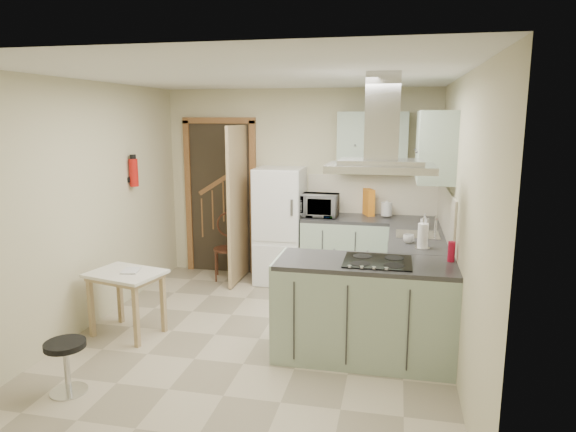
% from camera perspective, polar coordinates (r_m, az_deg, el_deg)
% --- Properties ---
extents(floor, '(4.20, 4.20, 0.00)m').
position_cam_1_polar(floor, '(5.18, -3.22, -13.45)').
color(floor, '#B5A88D').
rests_on(floor, ground).
extents(ceiling, '(4.20, 4.20, 0.00)m').
position_cam_1_polar(ceiling, '(4.73, -3.56, 15.31)').
color(ceiling, silver).
rests_on(ceiling, back_wall).
extents(back_wall, '(3.60, 0.00, 3.60)m').
position_cam_1_polar(back_wall, '(6.82, 1.30, 3.48)').
color(back_wall, beige).
rests_on(back_wall, floor).
extents(left_wall, '(0.00, 4.20, 4.20)m').
position_cam_1_polar(left_wall, '(5.55, -21.60, 0.96)').
color(left_wall, beige).
rests_on(left_wall, floor).
extents(right_wall, '(0.00, 4.20, 4.20)m').
position_cam_1_polar(right_wall, '(4.66, 18.46, -0.62)').
color(right_wall, beige).
rests_on(right_wall, floor).
extents(doorway, '(1.10, 0.12, 2.10)m').
position_cam_1_polar(doorway, '(7.11, -7.50, 2.07)').
color(doorway, brown).
rests_on(doorway, floor).
extents(fridge, '(0.60, 0.60, 1.50)m').
position_cam_1_polar(fridge, '(6.66, -0.89, -1.07)').
color(fridge, white).
rests_on(fridge, floor).
extents(counter_back, '(1.08, 0.60, 0.90)m').
position_cam_1_polar(counter_back, '(6.60, 6.44, -3.94)').
color(counter_back, '#9EB2A0').
rests_on(counter_back, floor).
extents(counter_right, '(0.60, 1.95, 0.90)m').
position_cam_1_polar(counter_right, '(5.92, 13.93, -5.94)').
color(counter_right, '#9EB2A0').
rests_on(counter_right, floor).
extents(splashback, '(1.68, 0.02, 0.50)m').
position_cam_1_polar(splashback, '(6.71, 9.36, 2.36)').
color(splashback, beige).
rests_on(splashback, counter_back).
extents(wall_cabinet_back, '(0.85, 0.35, 0.70)m').
position_cam_1_polar(wall_cabinet_back, '(6.48, 9.39, 8.27)').
color(wall_cabinet_back, '#9EB2A0').
rests_on(wall_cabinet_back, back_wall).
extents(wall_cabinet_right, '(0.35, 0.90, 0.70)m').
position_cam_1_polar(wall_cabinet_right, '(5.42, 16.03, 7.48)').
color(wall_cabinet_right, '#9EB2A0').
rests_on(wall_cabinet_right, right_wall).
extents(peninsula, '(1.55, 0.65, 0.90)m').
position_cam_1_polar(peninsula, '(4.69, 8.50, -10.30)').
color(peninsula, '#9EB2A0').
rests_on(peninsula, floor).
extents(hob, '(0.58, 0.50, 0.01)m').
position_cam_1_polar(hob, '(4.54, 9.92, -4.99)').
color(hob, black).
rests_on(hob, peninsula).
extents(extractor_hood, '(0.90, 0.55, 0.10)m').
position_cam_1_polar(extractor_hood, '(4.39, 10.28, 5.29)').
color(extractor_hood, silver).
rests_on(extractor_hood, ceiling).
extents(sink, '(0.45, 0.40, 0.01)m').
position_cam_1_polar(sink, '(5.64, 14.19, -2.02)').
color(sink, silver).
rests_on(sink, counter_right).
extents(fire_extinguisher, '(0.10, 0.10, 0.32)m').
position_cam_1_polar(fire_extinguisher, '(6.25, -16.77, 4.63)').
color(fire_extinguisher, '#B2140F').
rests_on(fire_extinguisher, left_wall).
extents(drop_leaf_table, '(0.79, 0.66, 0.64)m').
position_cam_1_polar(drop_leaf_table, '(5.40, -17.41, -9.23)').
color(drop_leaf_table, '#DABB86').
rests_on(drop_leaf_table, floor).
extents(bentwood_chair, '(0.44, 0.44, 0.80)m').
position_cam_1_polar(bentwood_chair, '(6.90, -6.80, -3.68)').
color(bentwood_chair, '#493018').
rests_on(bentwood_chair, floor).
extents(stool, '(0.40, 0.40, 0.43)m').
position_cam_1_polar(stool, '(4.54, -23.36, -15.14)').
color(stool, black).
rests_on(stool, floor).
extents(microwave, '(0.52, 0.36, 0.28)m').
position_cam_1_polar(microwave, '(6.48, 3.27, 1.21)').
color(microwave, black).
rests_on(microwave, counter_back).
extents(kettle, '(0.19, 0.19, 0.20)m').
position_cam_1_polar(kettle, '(6.54, 10.90, 0.77)').
color(kettle, silver).
rests_on(kettle, counter_back).
extents(cereal_box, '(0.17, 0.24, 0.34)m').
position_cam_1_polar(cereal_box, '(6.62, 8.96, 1.53)').
color(cereal_box, orange).
rests_on(cereal_box, counter_back).
extents(soap_bottle, '(0.10, 0.10, 0.17)m').
position_cam_1_polar(soap_bottle, '(5.98, 14.96, -0.55)').
color(soap_bottle, '#AFADBA').
rests_on(soap_bottle, counter_right).
extents(paper_towel, '(0.11, 0.11, 0.25)m').
position_cam_1_polar(paper_towel, '(5.06, 14.76, -2.12)').
color(paper_towel, white).
rests_on(paper_towel, counter_right).
extents(cup, '(0.13, 0.13, 0.09)m').
position_cam_1_polar(cup, '(5.26, 13.25, -2.48)').
color(cup, silver).
rests_on(cup, counter_right).
extents(red_bottle, '(0.07, 0.07, 0.18)m').
position_cam_1_polar(red_bottle, '(4.69, 17.70, -3.78)').
color(red_bottle, '#B90F2D').
rests_on(red_bottle, peninsula).
extents(book, '(0.20, 0.24, 0.09)m').
position_cam_1_polar(book, '(5.31, -17.90, -5.40)').
color(book, '#AA4038').
rests_on(book, drop_leaf_table).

